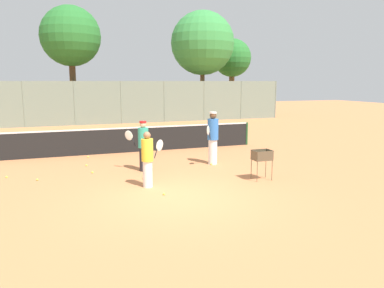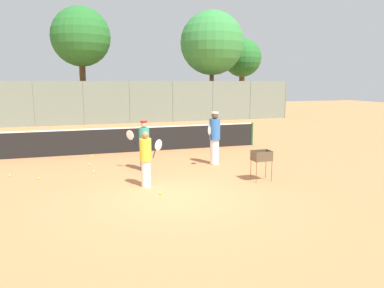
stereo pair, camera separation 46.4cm
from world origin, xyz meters
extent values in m
plane|color=#D37F4C|center=(0.00, 0.00, 0.00)|extent=(80.00, 80.00, 0.00)
cylinder|color=#26592D|center=(5.59, 6.67, 0.54)|extent=(0.10, 0.10, 1.07)
cube|color=black|center=(0.00, 6.67, 0.51)|extent=(11.18, 0.01, 1.01)
cube|color=white|center=(0.00, 6.67, 1.04)|extent=(11.18, 0.02, 0.06)
cylinder|color=gray|center=(-4.74, 17.73, 1.50)|extent=(0.08, 0.08, 2.99)
cylinder|color=gray|center=(-1.58, 17.73, 1.50)|extent=(0.08, 0.08, 2.99)
cylinder|color=gray|center=(1.58, 17.73, 1.50)|extent=(0.08, 0.08, 2.99)
cylinder|color=gray|center=(4.74, 17.73, 1.50)|extent=(0.08, 0.08, 2.99)
cylinder|color=gray|center=(7.90, 17.73, 1.50)|extent=(0.08, 0.08, 2.99)
cylinder|color=gray|center=(11.06, 17.73, 1.50)|extent=(0.08, 0.08, 2.99)
cylinder|color=gray|center=(14.22, 17.73, 1.50)|extent=(0.08, 0.08, 2.99)
cube|color=gray|center=(0.00, 17.73, 1.50)|extent=(28.43, 0.01, 2.99)
cylinder|color=brown|center=(12.39, 22.18, 2.02)|extent=(0.49, 0.49, 4.04)
sphere|color=#28722D|center=(12.39, 22.18, 5.06)|extent=(3.40, 3.40, 3.40)
cylinder|color=brown|center=(-1.50, 19.93, 2.44)|extent=(0.45, 0.45, 4.87)
sphere|color=#28722D|center=(-1.50, 19.93, 6.15)|extent=(4.25, 4.25, 4.25)
cylinder|color=brown|center=(8.52, 19.69, 2.23)|extent=(0.36, 0.36, 4.47)
sphere|color=#388E42|center=(8.52, 19.69, 5.98)|extent=(5.05, 5.05, 5.05)
cylinder|color=#26262D|center=(-0.18, 3.19, 0.40)|extent=(0.28, 0.28, 0.79)
cylinder|color=teal|center=(-0.18, 3.19, 1.12)|extent=(0.35, 0.35, 0.66)
sphere|color=#DBB28C|center=(-0.18, 3.19, 1.56)|extent=(0.21, 0.21, 0.21)
cylinder|color=red|center=(-0.18, 3.19, 1.65)|extent=(0.23, 0.23, 0.05)
cylinder|color=black|center=(-0.45, 3.41, 0.96)|extent=(0.13, 0.11, 0.27)
ellipsoid|color=silver|center=(-0.59, 3.52, 1.18)|extent=(0.33, 0.27, 0.43)
cylinder|color=white|center=(2.42, 3.37, 0.45)|extent=(0.32, 0.32, 0.90)
cylinder|color=blue|center=(2.42, 3.37, 1.27)|extent=(0.39, 0.39, 0.75)
sphere|color=brown|center=(2.42, 3.37, 1.77)|extent=(0.24, 0.24, 0.24)
cylinder|color=white|center=(2.42, 3.37, 1.87)|extent=(0.26, 0.26, 0.06)
cylinder|color=black|center=(2.17, 3.09, 1.08)|extent=(0.12, 0.13, 0.27)
ellipsoid|color=silver|center=(2.05, 2.94, 1.30)|extent=(0.28, 0.32, 0.43)
cylinder|color=white|center=(-0.51, 1.24, 0.38)|extent=(0.27, 0.27, 0.76)
cylinder|color=yellow|center=(-0.51, 1.24, 1.07)|extent=(0.33, 0.33, 0.63)
sphere|color=#8C6647|center=(-0.51, 1.24, 1.49)|extent=(0.20, 0.20, 0.20)
cylinder|color=black|center=(-0.22, 1.42, 0.91)|extent=(0.14, 0.10, 0.27)
ellipsoid|color=silver|center=(-0.07, 1.52, 1.13)|extent=(0.35, 0.24, 0.43)
cylinder|color=brown|center=(2.68, 0.64, 0.31)|extent=(0.02, 0.02, 0.62)
cylinder|color=brown|center=(3.19, 0.64, 0.31)|extent=(0.02, 0.02, 0.62)
cylinder|color=brown|center=(2.68, 1.00, 0.31)|extent=(0.02, 0.02, 0.62)
cylinder|color=brown|center=(3.19, 1.00, 0.31)|extent=(0.02, 0.02, 0.62)
cube|color=brown|center=(2.93, 0.82, 0.63)|extent=(0.55, 0.40, 0.01)
cube|color=brown|center=(2.93, 0.62, 0.77)|extent=(0.55, 0.01, 0.30)
cube|color=brown|center=(2.93, 1.02, 0.77)|extent=(0.55, 0.01, 0.30)
cube|color=brown|center=(2.66, 0.82, 0.77)|extent=(0.01, 0.40, 0.30)
cube|color=brown|center=(3.21, 0.82, 0.77)|extent=(0.01, 0.40, 0.30)
sphere|color=#D1E54C|center=(2.84, 0.68, 0.66)|extent=(0.07, 0.07, 0.07)
sphere|color=#D1E54C|center=(3.10, 0.82, 0.66)|extent=(0.07, 0.07, 0.07)
sphere|color=#D1E54C|center=(3.07, 0.91, 0.66)|extent=(0.07, 0.07, 0.07)
sphere|color=#D1E54C|center=(3.13, 0.85, 0.66)|extent=(0.07, 0.07, 0.07)
sphere|color=#D1E54C|center=(3.12, 0.84, 0.66)|extent=(0.07, 0.07, 0.07)
sphere|color=#D1E54C|center=(3.00, 0.68, 0.66)|extent=(0.07, 0.07, 0.07)
sphere|color=#D1E54C|center=(2.78, 0.94, 0.66)|extent=(0.07, 0.07, 0.07)
sphere|color=#D1E54C|center=(3.06, 0.77, 0.66)|extent=(0.07, 0.07, 0.07)
sphere|color=#D1E54C|center=(2.98, 0.91, 0.72)|extent=(0.07, 0.07, 0.07)
sphere|color=#D1E54C|center=(2.86, 0.94, 0.66)|extent=(0.07, 0.07, 0.07)
sphere|color=#D1E54C|center=(3.15, 0.92, 0.72)|extent=(0.07, 0.07, 0.07)
sphere|color=#D1E54C|center=(-3.49, 3.07, 0.03)|extent=(0.07, 0.07, 0.07)
sphere|color=#D1E54C|center=(-0.30, 0.33, 0.03)|extent=(0.07, 0.07, 0.07)
sphere|color=#D1E54C|center=(-1.93, 4.61, 0.03)|extent=(0.07, 0.07, 0.07)
sphere|color=#D1E54C|center=(-4.40, 3.74, 0.03)|extent=(0.07, 0.07, 0.07)
sphere|color=#D1E54C|center=(-1.74, 6.12, 0.03)|extent=(0.07, 0.07, 0.07)
sphere|color=#D1E54C|center=(2.30, 3.24, 0.03)|extent=(0.07, 0.07, 0.07)
sphere|color=#D1E54C|center=(-1.84, 3.46, 0.03)|extent=(0.07, 0.07, 0.07)
sphere|color=#D1E54C|center=(2.65, 3.83, 0.03)|extent=(0.07, 0.07, 0.07)
cube|color=#232328|center=(2.43, 21.57, 0.45)|extent=(4.20, 1.70, 0.90)
cube|color=#33383D|center=(2.23, 21.57, 1.25)|extent=(2.20, 1.50, 0.70)
camera|label=1|loc=(-2.89, -8.85, 2.97)|focal=35.00mm
camera|label=2|loc=(-2.45, -9.00, 2.97)|focal=35.00mm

